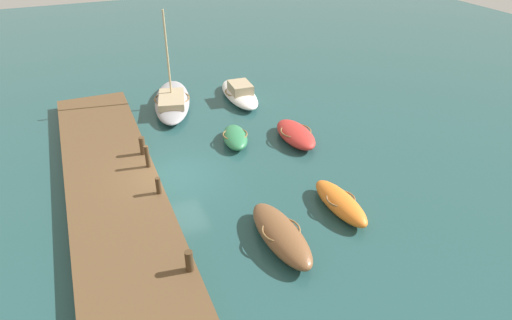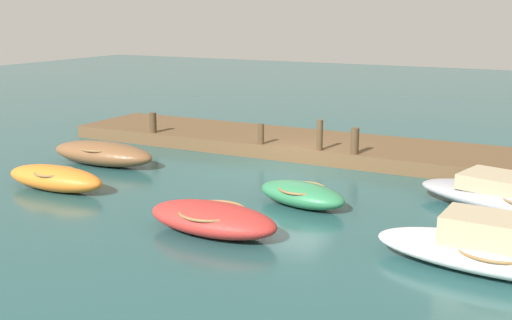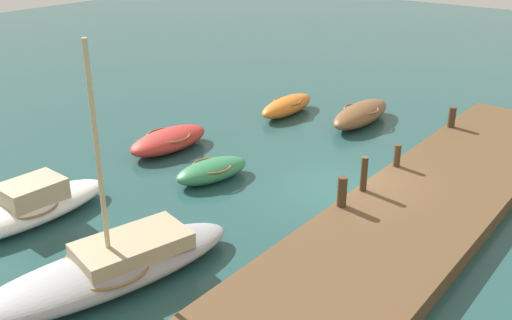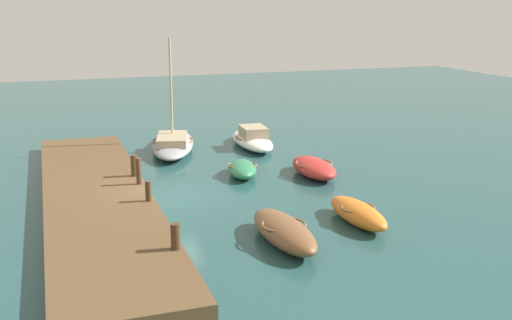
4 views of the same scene
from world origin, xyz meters
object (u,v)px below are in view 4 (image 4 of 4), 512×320
object	(u,v)px
sailboat_grey	(173,143)
mooring_post_mid_west	(139,171)
rowboat_orange	(358,213)
rowboat_brown	(284,231)
mooring_post_east	(175,236)
dinghy_green	(242,169)
mooring_post_mid_east	(148,191)
rowboat_red	(314,168)
mooring_post_west	(134,166)
motorboat_white	(252,139)

from	to	relation	value
sailboat_grey	mooring_post_mid_west	distance (m)	7.82
rowboat_orange	rowboat_brown	xyz separation A→B (m)	(0.89, -3.15, 0.04)
mooring_post_east	rowboat_orange	bearing A→B (deg)	101.82
dinghy_green	mooring_post_mid_east	size ratio (longest dim) A/B	3.88
rowboat_brown	mooring_post_mid_east	size ratio (longest dim) A/B	5.48
mooring_post_mid_west	mooring_post_east	xyz separation A→B (m)	(7.13, 0.00, -0.14)
rowboat_red	mooring_post_mid_west	bearing A→B (deg)	-84.86
rowboat_red	mooring_post_mid_west	distance (m)	7.90
mooring_post_east	sailboat_grey	bearing A→B (deg)	168.82
dinghy_green	mooring_post_mid_east	world-z (taller)	mooring_post_mid_east
dinghy_green	mooring_post_east	bearing A→B (deg)	-16.55
dinghy_green	mooring_post_east	xyz separation A→B (m)	(8.57, -4.81, 0.55)
mooring_post_west	mooring_post_east	distance (m)	8.41
mooring_post_west	mooring_post_east	bearing A→B (deg)	0.00
rowboat_orange	mooring_post_mid_east	xyz separation A→B (m)	(-3.42, -6.79, 0.49)
dinghy_green	mooring_post_east	size ratio (longest dim) A/B	3.67
motorboat_white	sailboat_grey	bearing A→B (deg)	-94.00
rowboat_orange	mooring_post_mid_east	bearing A→B (deg)	-118.27
rowboat_red	mooring_post_mid_west	size ratio (longest dim) A/B	3.25
dinghy_green	sailboat_grey	xyz separation A→B (m)	(-5.82, -1.97, 0.09)
rowboat_orange	dinghy_green	size ratio (longest dim) A/B	1.19
mooring_post_mid_west	mooring_post_mid_east	size ratio (longest dim) A/B	1.44
mooring_post_mid_west	mooring_post_mid_east	xyz separation A→B (m)	(2.29, 0.00, -0.16)
motorboat_white	rowboat_red	bearing A→B (deg)	9.79
mooring_post_west	mooring_post_mid_west	bearing A→B (deg)	0.00
mooring_post_mid_west	motorboat_white	bearing A→B (deg)	133.60
rowboat_red	mooring_post_east	bearing A→B (deg)	-44.11
rowboat_orange	mooring_post_east	bearing A→B (deg)	-79.73
sailboat_grey	mooring_post_east	size ratio (longest dim) A/B	8.86
sailboat_grey	mooring_post_mid_east	world-z (taller)	sailboat_grey
dinghy_green	mooring_post_mid_west	xyz separation A→B (m)	(1.44, -4.81, 0.69)
motorboat_white	mooring_post_mid_west	distance (m)	9.81
mooring_post_mid_east	mooring_post_mid_west	bearing A→B (deg)	180.00
dinghy_green	mooring_post_west	xyz separation A→B (m)	(0.16, -4.81, 0.60)
mooring_post_west	rowboat_orange	bearing A→B (deg)	44.17
rowboat_brown	mooring_post_mid_west	xyz separation A→B (m)	(-6.60, -3.64, 0.61)
rowboat_orange	motorboat_white	xyz separation A→B (m)	(-12.46, 0.30, 0.05)
mooring_post_mid_east	motorboat_white	bearing A→B (deg)	141.91
rowboat_brown	mooring_post_mid_west	size ratio (longest dim) A/B	3.81
rowboat_red	rowboat_brown	xyz separation A→B (m)	(7.04, -4.22, 0.04)
rowboat_orange	sailboat_grey	xyz separation A→B (m)	(-12.97, -3.94, 0.04)
mooring_post_mid_east	rowboat_orange	bearing A→B (deg)	63.28
rowboat_brown	mooring_post_mid_east	world-z (taller)	mooring_post_mid_east
dinghy_green	mooring_post_east	distance (m)	9.84
rowboat_orange	rowboat_red	distance (m)	6.24
motorboat_white	mooring_post_west	world-z (taller)	mooring_post_west
rowboat_red	motorboat_white	bearing A→B (deg)	-171.02
rowboat_orange	rowboat_red	size ratio (longest dim) A/B	0.99
mooring_post_mid_west	mooring_post_east	world-z (taller)	mooring_post_mid_west
rowboat_orange	dinghy_green	distance (m)	7.42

